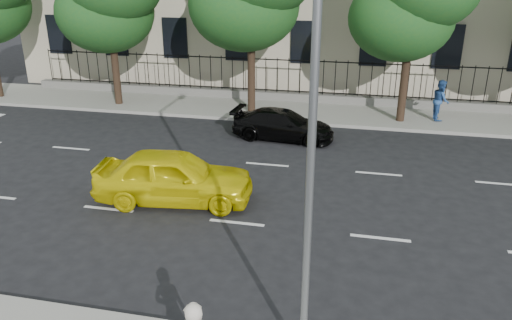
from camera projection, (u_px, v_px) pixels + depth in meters
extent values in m
plane|color=black|center=(211.00, 272.00, 11.98)|extent=(120.00, 120.00, 0.00)
cube|color=gray|center=(294.00, 111.00, 24.66)|extent=(60.00, 4.00, 0.15)
cube|color=slate|center=(299.00, 97.00, 26.10)|extent=(30.00, 0.50, 0.40)
cube|color=black|center=(299.00, 91.00, 25.99)|extent=(28.80, 0.05, 0.05)
cube|color=black|center=(300.00, 61.00, 25.40)|extent=(28.80, 0.05, 0.05)
cylinder|color=slate|center=(311.00, 152.00, 7.86)|extent=(0.14, 0.14, 8.00)
cylinder|color=#382619|center=(116.00, 75.00, 25.14)|extent=(0.36, 0.36, 2.97)
ellipsoid|color=#1C5421|center=(105.00, 13.00, 24.38)|extent=(4.75, 4.75, 3.90)
cylinder|color=#382619|center=(251.00, 78.00, 23.69)|extent=(0.36, 0.36, 3.32)
ellipsoid|color=#1C5421|center=(244.00, 5.00, 22.82)|extent=(5.13, 5.13, 4.21)
cylinder|color=#382619|center=(403.00, 88.00, 22.35)|extent=(0.36, 0.36, 3.08)
ellipsoid|color=#1C5421|center=(401.00, 18.00, 21.59)|extent=(4.56, 4.56, 3.74)
imported|color=yellow|center=(174.00, 177.00, 15.27)|extent=(5.03, 2.53, 1.64)
imported|color=black|center=(283.00, 125.00, 20.80)|extent=(4.38, 2.07, 1.24)
imported|color=#2B5294|center=(441.00, 100.00, 22.72)|extent=(0.76, 0.95, 1.85)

